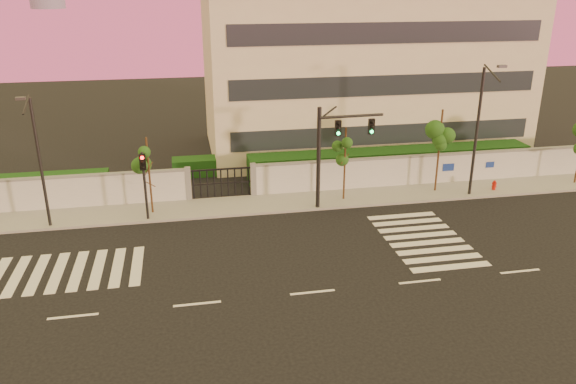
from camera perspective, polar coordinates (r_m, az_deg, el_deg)
ground at (r=24.95m, az=2.51°, el=-10.15°), size 120.00×120.00×0.00m
sidewalk at (r=34.17m, az=-1.52°, el=-1.14°), size 60.00×3.00×0.15m
perimeter_wall at (r=35.23m, az=-1.77°, el=1.27°), size 60.00×0.36×2.20m
hedge_row at (r=38.03m, az=-0.85°, el=2.36°), size 41.00×4.25×1.80m
institutional_building at (r=45.54m, az=7.44°, el=12.17°), size 24.40×12.40×12.25m
road_markings at (r=27.92m, az=-2.45°, el=-6.56°), size 57.00×7.62×0.02m
street_tree_c at (r=32.54m, az=-14.01°, el=3.34°), size 1.43×1.14×4.65m
street_tree_d at (r=33.81m, az=5.87°, el=4.50°), size 1.37×1.09×4.65m
street_tree_e at (r=36.18m, az=15.27°, el=5.88°), size 1.52×1.21×5.41m
traffic_signal_main at (r=32.42m, az=4.49°, el=4.72°), size 3.90×0.42×6.16m
traffic_signal_secondary at (r=31.91m, az=-14.40°, el=1.37°), size 0.32×0.32×4.06m
streetlight_west at (r=32.20m, az=-24.01°, el=3.21°), size 0.45×1.82×7.56m
streetlight_east at (r=35.86m, az=18.82°, el=6.32°), size 0.50×2.03×8.43m
fire_hydrant at (r=38.44m, az=20.19°, el=0.57°), size 0.31×0.29×0.78m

